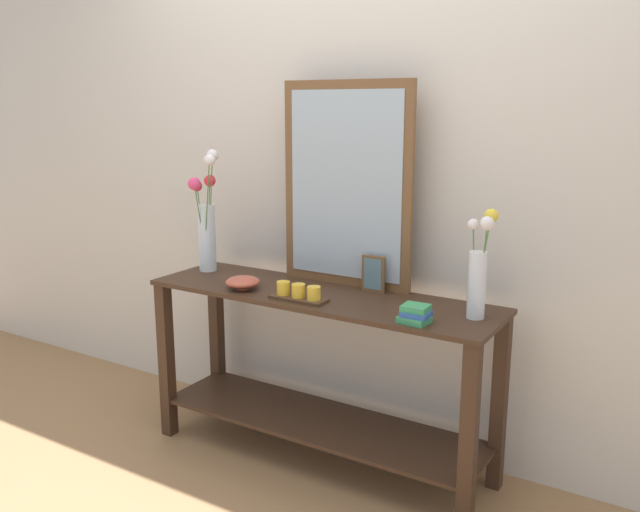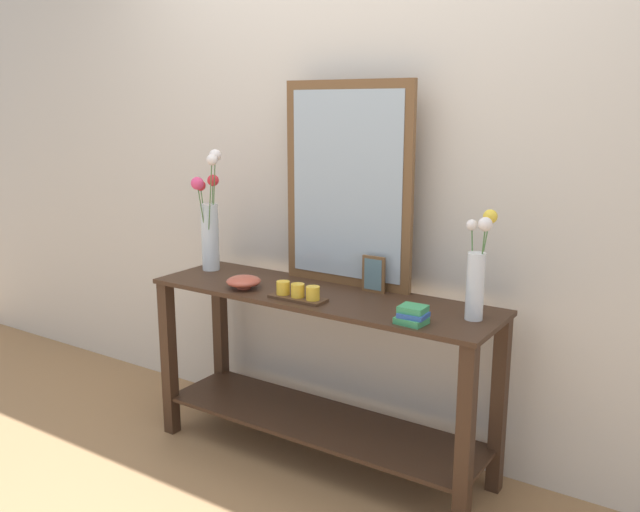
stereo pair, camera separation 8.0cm
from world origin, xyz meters
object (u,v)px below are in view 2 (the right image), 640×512
Objects in this scene: mirror_leaning at (347,185)px; book_stack at (412,315)px; tall_vase_left at (209,220)px; picture_frame_small at (374,274)px; vase_right at (477,271)px; decorative_bowl at (244,281)px; candle_tray at (298,293)px; console_table at (320,360)px.

book_stack is (0.48, -0.33, -0.41)m from mirror_leaning.
tall_vase_left is 3.69× the size of picture_frame_small.
vase_right is at bearing -12.86° from picture_frame_small.
tall_vase_left is 1.20m from book_stack.
decorative_bowl is (-0.34, -0.30, -0.41)m from mirror_leaning.
book_stack is at bearing -2.12° from candle_tray.
tall_vase_left is at bearing 164.01° from candle_tray.
candle_tray is at bearing -15.99° from tall_vase_left.
vase_right is 0.29m from book_stack.
candle_tray is at bearing -167.38° from vase_right.
mirror_leaning is 0.72m from vase_right.
tall_vase_left reaches higher than picture_frame_small.
mirror_leaning is at bearing 84.81° from console_table.
decorative_bowl is (0.34, -0.17, -0.21)m from tall_vase_left.
candle_tray reaches higher than book_stack.
decorative_bowl is at bearing -138.39° from mirror_leaning.
console_table is 0.61m from book_stack.
mirror_leaning is at bearing 82.23° from candle_tray.
mirror_leaning is 1.52× the size of tall_vase_left.
console_table is 13.63× the size of book_stack.
candle_tray is at bearing -97.77° from mirror_leaning.
candle_tray is 2.16× the size of book_stack.
mirror_leaning reaches higher than tall_vase_left.
picture_frame_small is 1.04× the size of decorative_bowl.
picture_frame_small is (0.18, 0.14, 0.38)m from console_table.
book_stack is (0.52, -0.02, 0.00)m from candle_tray.
decorative_bowl is at bearing -26.34° from tall_vase_left.
vase_right is at bearing 12.62° from candle_tray.
mirror_leaning is 0.72m from tall_vase_left.
console_table is at bearing -4.93° from tall_vase_left.
picture_frame_small is (0.84, 0.08, -0.16)m from tall_vase_left.
console_table is 1.75× the size of mirror_leaning.
tall_vase_left reaches higher than console_table.
candle_tray is 1.63× the size of decorative_bowl.
mirror_leaning is at bearing 164.04° from picture_frame_small.
tall_vase_left is at bearing 175.07° from console_table.
picture_frame_small reaches higher than candle_tray.
picture_frame_small is 1.39× the size of book_stack.
decorative_bowl reaches higher than console_table.
tall_vase_left reaches higher than vase_right.
book_stack is at bearing -41.98° from picture_frame_small.
mirror_leaning reaches higher than book_stack.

